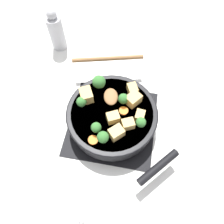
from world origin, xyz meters
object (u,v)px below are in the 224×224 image
Objects in this scene: skillet_pan at (112,116)px; wooden_spoon at (109,73)px; salt_shaker at (76,220)px; pepper_mill at (56,31)px.

skillet_pan is 1.45× the size of wooden_spoon.
skillet_pan is at bearing 14.64° from wooden_spoon.
wooden_spoon is at bearing -165.36° from skillet_pan.
wooden_spoon is at bearing 179.46° from salt_shaker.
wooden_spoon reaches higher than skillet_pan.
salt_shaker is (0.33, -0.04, -0.02)m from skillet_pan.
wooden_spoon reaches higher than salt_shaker.
pepper_mill is at bearing -159.29° from salt_shaker.
pepper_mill is (-0.34, -0.30, 0.02)m from skillet_pan.
salt_shaker is (0.67, 0.25, -0.04)m from pepper_mill.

